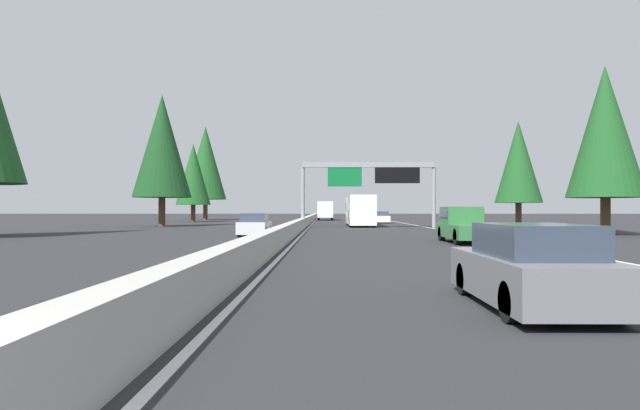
# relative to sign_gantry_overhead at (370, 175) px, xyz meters

# --- Properties ---
(ground_plane) EXTENTS (320.00, 320.00, 0.00)m
(ground_plane) POSITION_rel_sign_gantry_overhead_xyz_m (8.78, 6.04, -4.91)
(ground_plane) COLOR #262628
(median_barrier) EXTENTS (180.00, 0.56, 0.90)m
(median_barrier) POSITION_rel_sign_gantry_overhead_xyz_m (28.78, 6.34, -4.46)
(median_barrier) COLOR #ADAAA3
(median_barrier) RESTS_ON ground
(shoulder_stripe_right) EXTENTS (160.00, 0.16, 0.01)m
(shoulder_stripe_right) POSITION_rel_sign_gantry_overhead_xyz_m (18.78, -5.48, -4.90)
(shoulder_stripe_right) COLOR silver
(shoulder_stripe_right) RESTS_ON ground
(shoulder_stripe_median) EXTENTS (160.00, 0.16, 0.01)m
(shoulder_stripe_median) POSITION_rel_sign_gantry_overhead_xyz_m (18.78, 5.79, -4.90)
(shoulder_stripe_median) COLOR silver
(shoulder_stripe_median) RESTS_ON ground
(sign_gantry_overhead) EXTENTS (0.50, 12.68, 6.17)m
(sign_gantry_overhead) POSITION_rel_sign_gantry_overhead_xyz_m (0.00, 0.00, 0.00)
(sign_gantry_overhead) COLOR gray
(sign_gantry_overhead) RESTS_ON ground
(sedan_far_left) EXTENTS (4.40, 1.80, 1.47)m
(sedan_far_left) POSITION_rel_sign_gantry_overhead_xyz_m (-42.72, 0.52, -4.23)
(sedan_far_left) COLOR slate
(sedan_far_left) RESTS_ON ground
(pickup_near_center) EXTENTS (5.60, 2.00, 1.86)m
(pickup_near_center) POSITION_rel_sign_gantry_overhead_xyz_m (-23.29, -3.07, -4.00)
(pickup_near_center) COLOR #2D6B38
(pickup_near_center) RESTS_ON ground
(sedan_near_right) EXTENTS (4.40, 1.80, 1.47)m
(sedan_near_right) POSITION_rel_sign_gantry_overhead_xyz_m (16.89, 0.43, -4.23)
(sedan_near_right) COLOR black
(sedan_near_right) RESTS_ON ground
(box_truck_far_right) EXTENTS (8.50, 2.40, 2.95)m
(box_truck_far_right) POSITION_rel_sign_gantry_overhead_xyz_m (36.93, 4.29, -3.30)
(box_truck_far_right) COLOR white
(box_truck_far_right) RESTS_ON ground
(minivan_mid_left) EXTENTS (5.00, 1.95, 1.69)m
(minivan_mid_left) POSITION_rel_sign_gantry_overhead_xyz_m (41.29, -3.14, -3.96)
(minivan_mid_left) COLOR red
(minivan_mid_left) RESTS_ON ground
(bus_distant_b) EXTENTS (11.50, 2.55, 3.10)m
(bus_distant_b) POSITION_rel_sign_gantry_overhead_xyz_m (5.20, 0.67, -3.19)
(bus_distant_b) COLOR white
(bus_distant_b) RESTS_ON ground
(sedan_distant_a) EXTENTS (4.40, 1.80, 1.47)m
(sedan_distant_a) POSITION_rel_sign_gantry_overhead_xyz_m (17.84, -2.80, -4.23)
(sedan_distant_a) COLOR white
(sedan_distant_a) RESTS_ON ground
(oncoming_near) EXTENTS (4.40, 1.80, 1.47)m
(oncoming_near) POSITION_rel_sign_gantry_overhead_xyz_m (-16.07, 8.81, -4.23)
(oncoming_near) COLOR silver
(oncoming_near) RESTS_ON ground
(conifer_right_near) EXTENTS (5.03, 5.03, 11.43)m
(conifer_right_near) POSITION_rel_sign_gantry_overhead_xyz_m (-14.80, -14.64, 2.04)
(conifer_right_near) COLOR #4C3823
(conifer_right_near) RESTS_ON ground
(conifer_right_mid) EXTENTS (4.81, 4.81, 10.93)m
(conifer_right_mid) POSITION_rel_sign_gantry_overhead_xyz_m (5.58, -15.79, 1.73)
(conifer_right_mid) COLOR #4C3823
(conifer_right_mid) RESTS_ON ground
(conifer_left_near) EXTENTS (5.87, 5.87, 13.35)m
(conifer_left_near) POSITION_rel_sign_gantry_overhead_xyz_m (3.78, 20.76, 3.21)
(conifer_left_near) COLOR #4C3823
(conifer_left_near) RESTS_ON ground
(conifer_left_mid) EXTENTS (4.72, 4.72, 10.73)m
(conifer_left_mid) POSITION_rel_sign_gantry_overhead_xyz_m (23.61, 22.33, 1.61)
(conifer_left_mid) COLOR #4C3823
(conifer_left_mid) RESTS_ON ground
(conifer_left_far) EXTENTS (6.72, 6.72, 15.27)m
(conifer_left_far) POSITION_rel_sign_gantry_overhead_xyz_m (37.97, 23.78, 4.38)
(conifer_left_far) COLOR #4C3823
(conifer_left_far) RESTS_ON ground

